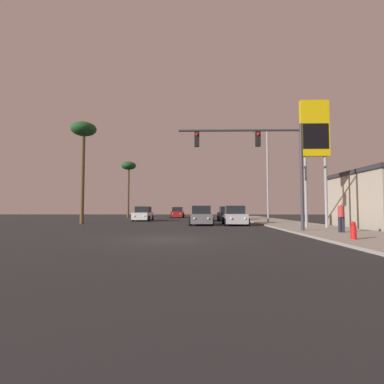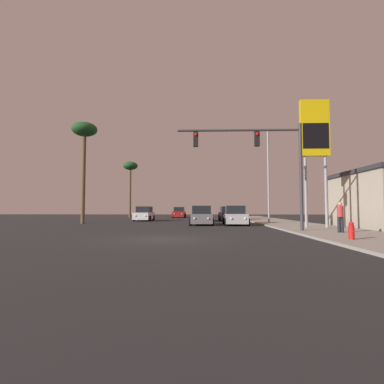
% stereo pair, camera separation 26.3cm
% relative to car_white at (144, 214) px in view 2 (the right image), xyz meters
% --- Properties ---
extents(ground_plane, '(120.00, 120.00, 0.00)m').
position_rel_car_white_xyz_m(ground_plane, '(4.96, -21.00, -0.76)').
color(ground_plane, '#28282B').
extents(sidewalk_right, '(5.00, 60.00, 0.12)m').
position_rel_car_white_xyz_m(sidewalk_right, '(14.46, -11.00, -0.70)').
color(sidewalk_right, '#9E998E').
rests_on(sidewalk_right, ground).
extents(car_white, '(2.04, 4.33, 1.68)m').
position_rel_car_white_xyz_m(car_white, '(0.00, 0.00, 0.00)').
color(car_white, silver).
rests_on(car_white, ground).
extents(car_blue, '(2.04, 4.33, 1.68)m').
position_rel_car_white_xyz_m(car_blue, '(6.90, -0.60, 0.00)').
color(car_blue, navy).
rests_on(car_blue, ground).
extents(car_grey, '(2.04, 4.32, 1.68)m').
position_rel_car_white_xyz_m(car_grey, '(6.73, -8.67, 0.00)').
color(car_grey, slate).
rests_on(car_grey, ground).
extents(car_red, '(2.04, 4.32, 1.68)m').
position_rel_car_white_xyz_m(car_red, '(3.21, 12.54, 0.00)').
color(car_red, maroon).
rests_on(car_red, ground).
extents(car_black, '(2.04, 4.34, 1.68)m').
position_rel_car_white_xyz_m(car_black, '(9.78, -0.36, 0.00)').
color(car_black, black).
rests_on(car_black, ground).
extents(car_silver, '(2.04, 4.34, 1.68)m').
position_rel_car_white_xyz_m(car_silver, '(9.68, -8.81, 0.00)').
color(car_silver, '#B7B7BC').
rests_on(car_silver, ground).
extents(traffic_light_mast, '(7.57, 0.36, 6.50)m').
position_rel_car_white_xyz_m(traffic_light_mast, '(10.56, -16.91, 3.98)').
color(traffic_light_mast, '#38383D').
rests_on(traffic_light_mast, sidewalk_right).
extents(street_lamp, '(1.74, 0.24, 9.00)m').
position_rel_car_white_xyz_m(street_lamp, '(13.02, -6.31, 4.36)').
color(street_lamp, '#99999E').
rests_on(street_lamp, sidewalk_right).
extents(gas_station_sign, '(2.00, 0.42, 9.00)m').
position_rel_car_white_xyz_m(gas_station_sign, '(14.73, -13.94, 5.86)').
color(gas_station_sign, '#99999E').
rests_on(gas_station_sign, sidewalk_right).
extents(fire_hydrant, '(0.24, 0.34, 0.76)m').
position_rel_car_white_xyz_m(fire_hydrant, '(13.08, -22.09, -0.27)').
color(fire_hydrant, red).
rests_on(fire_hydrant, sidewalk_right).
extents(pedestrian_on_sidewalk, '(0.34, 0.32, 1.67)m').
position_rel_car_white_xyz_m(pedestrian_on_sidewalk, '(14.36, -18.32, 0.27)').
color(pedestrian_on_sidewalk, '#23232D').
rests_on(pedestrian_on_sidewalk, sidewalk_right).
extents(palm_tree_far, '(2.40, 2.40, 9.07)m').
position_rel_car_white_xyz_m(palm_tree_far, '(-4.82, 13.00, 7.12)').
color(palm_tree_far, brown).
rests_on(palm_tree_far, ground).
extents(palm_tree_near, '(2.40, 2.40, 9.72)m').
position_rel_car_white_xyz_m(palm_tree_near, '(-4.51, -7.00, 7.69)').
color(palm_tree_near, brown).
rests_on(palm_tree_near, ground).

